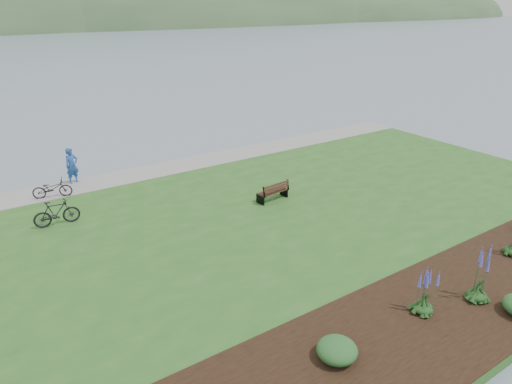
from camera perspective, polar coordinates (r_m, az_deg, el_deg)
ground at (r=21.10m, az=-1.90°, el=-3.05°), size 600.00×600.00×0.00m
lawn at (r=19.51m, az=1.22°, el=-4.65°), size 34.00×20.00×0.40m
shoreline_path at (r=26.61m, az=-9.82°, el=3.19°), size 34.00×2.20×0.03m
garden_bed at (r=16.90m, az=25.90°, el=-11.06°), size 24.00×4.40×0.04m
far_hillside at (r=188.78m, az=-25.94°, el=17.87°), size 580.00×80.00×38.00m
park_bench at (r=21.57m, az=2.23°, el=0.10°), size 1.60×0.78×0.96m
person at (r=25.26m, az=-22.08°, el=3.40°), size 0.95×0.79×2.23m
bicycle_a at (r=23.98m, az=-24.14°, el=0.41°), size 1.13×1.91×0.94m
bicycle_b at (r=20.94m, az=-23.67°, el=-2.40°), size 0.69×1.89×1.12m
echium_0 at (r=15.98m, az=26.31°, el=-9.44°), size 0.62×0.62×2.12m
echium_4 at (r=14.80m, az=20.44°, el=-11.55°), size 0.62×0.62×1.80m
shrub_0 at (r=12.86m, az=10.09°, el=-18.88°), size 1.10×1.10×0.55m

